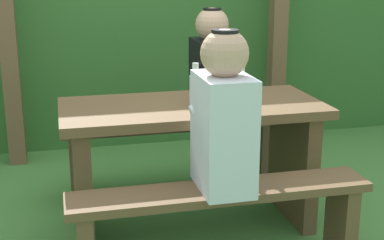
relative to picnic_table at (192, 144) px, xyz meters
name	(u,v)px	position (x,y,z in m)	size (l,w,h in m)	color
ground_plane	(192,225)	(0.00, 0.00, -0.49)	(12.00, 12.00, 0.00)	#467D38
hedge_backdrop	(137,11)	(0.00, 2.02, 0.56)	(6.40, 0.94, 2.09)	#34662A
pergola_post_left	(6,14)	(-1.02, 1.32, 0.61)	(0.12, 0.12, 2.20)	brown
pergola_post_right	(279,8)	(1.02, 1.32, 0.61)	(0.12, 0.12, 2.20)	brown
picnic_table	(192,144)	(0.00, 0.00, 0.00)	(1.40, 0.64, 0.72)	brown
bench_near	(221,214)	(0.00, -0.56, -0.16)	(1.40, 0.24, 0.46)	brown
bench_far	(172,141)	(0.00, 0.56, -0.16)	(1.40, 0.24, 0.46)	brown
person_white_shirt	(223,117)	(0.01, -0.56, 0.30)	(0.25, 0.35, 0.72)	silver
person_black_coat	(212,69)	(0.26, 0.56, 0.30)	(0.25, 0.35, 0.72)	black
drinking_glass	(197,93)	(0.04, 0.07, 0.27)	(0.08, 0.08, 0.08)	silver
bottle_left	(223,88)	(0.14, -0.09, 0.33)	(0.06, 0.06, 0.24)	silver
bottle_right	(195,89)	(0.01, -0.05, 0.32)	(0.06, 0.06, 0.23)	silver
bottle_center	(242,90)	(0.24, -0.12, 0.31)	(0.06, 0.06, 0.22)	silver
cell_phone	(233,102)	(0.22, -0.04, 0.23)	(0.07, 0.14, 0.01)	silver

